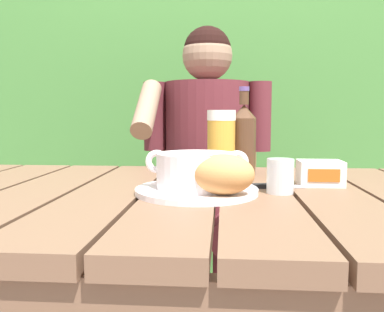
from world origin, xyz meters
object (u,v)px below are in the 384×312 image
(water_glass_small, at_px, (280,176))
(beer_glass, at_px, (221,143))
(person_eating, at_px, (206,163))
(bread_roll, at_px, (223,174))
(butter_tub, at_px, (320,173))
(table_knife, at_px, (268,186))
(serving_plate, at_px, (197,191))
(soup_bowl, at_px, (197,170))
(chair_near_diner, at_px, (208,215))
(beer_bottle, at_px, (244,138))

(water_glass_small, bearing_deg, beer_glass, 120.35)
(person_eating, distance_m, beer_glass, 0.46)
(bread_roll, bearing_deg, butter_tub, 38.96)
(person_eating, bearing_deg, table_knife, -74.33)
(serving_plate, distance_m, soup_bowl, 0.05)
(chair_near_diner, distance_m, bread_roll, 1.00)
(water_glass_small, distance_m, table_knife, 0.07)
(serving_plate, distance_m, butter_tub, 0.31)
(butter_tub, bearing_deg, bread_roll, -141.04)
(soup_bowl, height_order, beer_glass, beer_glass)
(butter_tub, xyz_separation_m, table_knife, (-0.13, -0.05, -0.03))
(bread_roll, xyz_separation_m, beer_bottle, (0.06, 0.34, 0.05))
(chair_near_diner, distance_m, water_glass_small, 0.93)
(bread_roll, bearing_deg, water_glass_small, 34.07)
(beer_bottle, xyz_separation_m, table_knife, (0.05, -0.20, -0.10))
(soup_bowl, relative_size, water_glass_small, 2.97)
(beer_bottle, relative_size, table_knife, 1.68)
(beer_bottle, bearing_deg, table_knife, -76.84)
(serving_plate, relative_size, bread_roll, 2.03)
(person_eating, height_order, water_glass_small, person_eating)
(person_eating, bearing_deg, chair_near_diner, 89.19)
(person_eating, relative_size, beer_glass, 6.93)
(serving_plate, bearing_deg, butter_tub, 22.65)
(beer_glass, bearing_deg, soup_bowl, -102.18)
(person_eating, bearing_deg, beer_glass, -82.14)
(bread_roll, xyz_separation_m, beer_glass, (-0.01, 0.30, 0.04))
(soup_bowl, height_order, water_glass_small, soup_bowl)
(person_eating, distance_m, bread_roll, 0.75)
(table_knife, bearing_deg, person_eating, 105.67)
(butter_tub, bearing_deg, beer_bottle, 138.51)
(serving_plate, bearing_deg, soup_bowl, 26.57)
(chair_near_diner, bearing_deg, person_eating, -90.81)
(chair_near_diner, height_order, soup_bowl, chair_near_diner)
(soup_bowl, bearing_deg, person_eating, 90.87)
(person_eating, relative_size, butter_tub, 12.20)
(water_glass_small, bearing_deg, person_eating, 105.96)
(bread_roll, xyz_separation_m, water_glass_small, (0.12, 0.08, -0.01))
(soup_bowl, xyz_separation_m, water_glass_small, (0.18, 0.02, -0.01))
(soup_bowl, bearing_deg, chair_near_diner, 90.49)
(person_eating, xyz_separation_m, beer_glass, (0.06, -0.44, 0.11))
(soup_bowl, xyz_separation_m, butter_tub, (0.29, 0.12, -0.02))
(serving_plate, relative_size, beer_bottle, 1.08)
(person_eating, relative_size, bread_roll, 9.62)
(bread_roll, height_order, beer_bottle, beer_bottle)
(beer_bottle, distance_m, table_knife, 0.23)
(soup_bowl, height_order, bread_roll, soup_bowl)
(person_eating, bearing_deg, soup_bowl, -89.13)
(beer_bottle, bearing_deg, beer_glass, -147.49)
(chair_near_diner, bearing_deg, serving_plate, -89.51)
(bread_roll, distance_m, beer_glass, 0.30)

